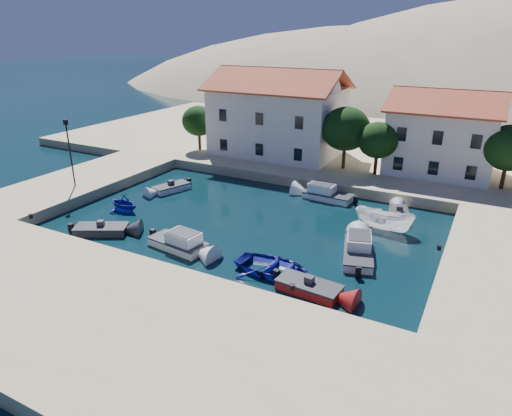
# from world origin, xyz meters

# --- Properties ---
(ground) EXTENTS (400.00, 400.00, 0.00)m
(ground) POSITION_xyz_m (0.00, 0.00, 0.00)
(ground) COLOR black
(ground) RESTS_ON ground
(quay_south) EXTENTS (52.00, 12.00, 1.00)m
(quay_south) POSITION_xyz_m (0.00, -6.00, 0.50)
(quay_south) COLOR tan
(quay_south) RESTS_ON ground
(quay_west) EXTENTS (8.00, 20.00, 1.00)m
(quay_west) POSITION_xyz_m (-19.00, 10.00, 0.50)
(quay_west) COLOR tan
(quay_west) RESTS_ON ground
(quay_north) EXTENTS (80.00, 36.00, 1.00)m
(quay_north) POSITION_xyz_m (2.00, 38.00, 0.50)
(quay_north) COLOR tan
(quay_north) RESTS_ON ground
(hills) EXTENTS (254.00, 176.00, 99.00)m
(hills) POSITION_xyz_m (20.64, 123.62, -23.40)
(hills) COLOR tan
(hills) RESTS_ON ground
(building_left) EXTENTS (14.70, 9.45, 9.70)m
(building_left) POSITION_xyz_m (-6.00, 28.00, 5.94)
(building_left) COLOR silver
(building_left) RESTS_ON quay_north
(building_mid) EXTENTS (10.50, 8.40, 8.30)m
(building_mid) POSITION_xyz_m (12.00, 29.00, 5.22)
(building_mid) COLOR silver
(building_mid) RESTS_ON quay_north
(trees) EXTENTS (37.30, 5.30, 6.45)m
(trees) POSITION_xyz_m (4.51, 25.46, 4.84)
(trees) COLOR #382314
(trees) RESTS_ON quay_north
(lamppost) EXTENTS (0.35, 0.25, 6.22)m
(lamppost) POSITION_xyz_m (-17.50, 8.00, 4.75)
(lamppost) COLOR black
(lamppost) RESTS_ON quay_west
(bollards) EXTENTS (29.36, 9.56, 0.30)m
(bollards) POSITION_xyz_m (2.80, 3.87, 1.15)
(bollards) COLOR black
(bollards) RESTS_ON ground
(motorboat_grey_sw) EXTENTS (4.33, 3.43, 1.25)m
(motorboat_grey_sw) POSITION_xyz_m (-9.03, 2.87, 0.29)
(motorboat_grey_sw) COLOR #303035
(motorboat_grey_sw) RESTS_ON ground
(cabin_cruiser_south) EXTENTS (4.66, 2.47, 1.60)m
(cabin_cruiser_south) POSITION_xyz_m (-2.20, 3.58, 0.48)
(cabin_cruiser_south) COLOR white
(cabin_cruiser_south) RESTS_ON ground
(rowboat_south) EXTENTS (5.42, 3.93, 1.11)m
(rowboat_south) POSITION_xyz_m (5.53, 3.59, 0.00)
(rowboat_south) COLOR navy
(rowboat_south) RESTS_ON ground
(motorboat_red_se) EXTENTS (4.04, 2.07, 1.25)m
(motorboat_red_se) POSITION_xyz_m (8.36, 2.56, 0.29)
(motorboat_red_se) COLOR maroon
(motorboat_red_se) RESTS_ON ground
(cabin_cruiser_east) EXTENTS (3.22, 5.19, 1.60)m
(cabin_cruiser_east) POSITION_xyz_m (9.72, 8.27, 0.48)
(cabin_cruiser_east) COLOR white
(cabin_cruiser_east) RESTS_ON ground
(boat_east) EXTENTS (4.90, 2.21, 1.84)m
(boat_east) POSITION_xyz_m (10.12, 13.88, 0.00)
(boat_east) COLOR white
(boat_east) RESTS_ON ground
(motorboat_white_ne) EXTENTS (2.23, 3.41, 1.25)m
(motorboat_white_ne) POSITION_xyz_m (10.70, 16.92, 0.30)
(motorboat_white_ne) COLOR white
(motorboat_white_ne) RESTS_ON ground
(rowboat_west) EXTENTS (3.45, 3.06, 1.68)m
(rowboat_west) POSITION_xyz_m (-10.90, 7.34, 0.00)
(rowboat_west) COLOR navy
(rowboat_west) RESTS_ON ground
(motorboat_white_west) EXTENTS (2.66, 3.92, 1.25)m
(motorboat_white_west) POSITION_xyz_m (-10.43, 13.40, 0.30)
(motorboat_white_west) COLOR white
(motorboat_white_west) RESTS_ON ground
(cabin_cruiser_north) EXTENTS (4.69, 2.20, 1.60)m
(cabin_cruiser_north) POSITION_xyz_m (3.93, 18.31, 0.48)
(cabin_cruiser_north) COLOR white
(cabin_cruiser_north) RESTS_ON ground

